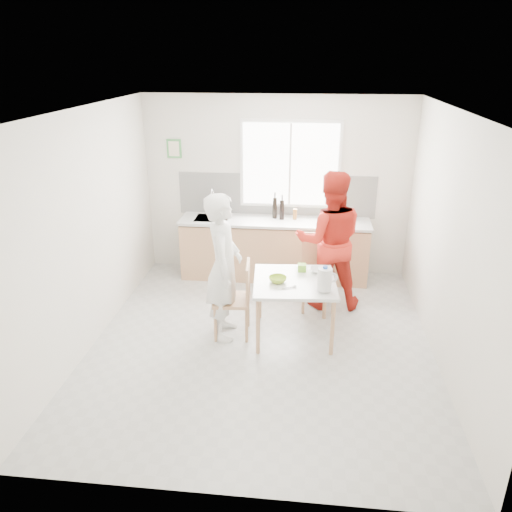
{
  "coord_description": "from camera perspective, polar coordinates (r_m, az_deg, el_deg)",
  "views": [
    {
      "loc": [
        0.49,
        -5.13,
        3.23
      ],
      "look_at": [
        -0.09,
        0.2,
        1.04
      ],
      "focal_mm": 35.0,
      "sensor_mm": 36.0,
      "label": 1
    }
  ],
  "objects": [
    {
      "name": "ground",
      "position": [
        6.08,
        0.64,
        -9.9
      ],
      "size": [
        4.5,
        4.5,
        0.0
      ],
      "primitive_type": "plane",
      "color": "#B7B7B2",
      "rests_on": "ground"
    },
    {
      "name": "room_shell",
      "position": [
        5.39,
        0.71,
        5.09
      ],
      "size": [
        4.5,
        4.5,
        4.5
      ],
      "color": "silver",
      "rests_on": "ground"
    },
    {
      "name": "window",
      "position": [
        7.52,
        3.93,
        10.39
      ],
      "size": [
        1.5,
        0.06,
        1.3
      ],
      "color": "white",
      "rests_on": "room_shell"
    },
    {
      "name": "backsplash",
      "position": [
        7.66,
        2.33,
        6.97
      ],
      "size": [
        3.0,
        0.02,
        0.65
      ],
      "primitive_type": "cube",
      "color": "white",
      "rests_on": "room_shell"
    },
    {
      "name": "picture_frame",
      "position": [
        7.76,
        -9.35,
        12.01
      ],
      "size": [
        0.22,
        0.03,
        0.28
      ],
      "color": "#45994B",
      "rests_on": "room_shell"
    },
    {
      "name": "kitchen_counter",
      "position": [
        7.64,
        2.06,
        0.55
      ],
      "size": [
        2.84,
        0.64,
        1.37
      ],
      "color": "tan",
      "rests_on": "ground"
    },
    {
      "name": "dining_table",
      "position": [
        5.95,
        4.41,
        -3.46
      ],
      "size": [
        1.03,
        1.03,
        0.74
      ],
      "rotation": [
        0.0,
        0.0,
        0.08
      ],
      "color": "silver",
      "rests_on": "ground"
    },
    {
      "name": "chair_left",
      "position": [
        6.02,
        -2.11,
        -4.61
      ],
      "size": [
        0.47,
        0.47,
        0.94
      ],
      "rotation": [
        0.0,
        0.0,
        -1.49
      ],
      "color": "tan",
      "rests_on": "ground"
    },
    {
      "name": "chair_far",
      "position": [
        6.77,
        7.07,
        -1.3
      ],
      "size": [
        0.5,
        0.5,
        1.0
      ],
      "rotation": [
        0.0,
        0.0,
        0.08
      ],
      "color": "tan",
      "rests_on": "ground"
    },
    {
      "name": "person_white",
      "position": [
        5.87,
        -3.71,
        -1.29
      ],
      "size": [
        0.48,
        0.68,
        1.79
      ],
      "primitive_type": "imported",
      "rotation": [
        0.0,
        0.0,
        1.65
      ],
      "color": "white",
      "rests_on": "ground"
    },
    {
      "name": "person_red",
      "position": [
        6.65,
        8.38,
        1.74
      ],
      "size": [
        0.96,
        0.78,
        1.87
      ],
      "primitive_type": "imported",
      "rotation": [
        0.0,
        0.0,
        3.22
      ],
      "color": "red",
      "rests_on": "ground"
    },
    {
      "name": "bowl_green",
      "position": [
        5.85,
        2.5,
        -2.69
      ],
      "size": [
        0.22,
        0.22,
        0.07
      ],
      "primitive_type": "imported",
      "rotation": [
        0.0,
        0.0,
        0.08
      ],
      "color": "#96BC2B",
      "rests_on": "dining_table"
    },
    {
      "name": "bowl_white",
      "position": [
        6.15,
        7.14,
        -1.63
      ],
      "size": [
        0.22,
        0.22,
        0.05
      ],
      "primitive_type": "imported",
      "rotation": [
        0.0,
        0.0,
        0.08
      ],
      "color": "white",
      "rests_on": "dining_table"
    },
    {
      "name": "milk_jug",
      "position": [
        5.62,
        7.9,
        -2.6
      ],
      "size": [
        0.22,
        0.16,
        0.29
      ],
      "rotation": [
        0.0,
        0.0,
        0.08
      ],
      "color": "white",
      "rests_on": "dining_table"
    },
    {
      "name": "green_box",
      "position": [
        6.16,
        5.27,
        -1.33
      ],
      "size": [
        0.11,
        0.11,
        0.09
      ],
      "primitive_type": "cube",
      "rotation": [
        0.0,
        0.0,
        0.08
      ],
      "color": "#7AC52D",
      "rests_on": "dining_table"
    },
    {
      "name": "spoon",
      "position": [
        5.71,
        3.72,
        -3.63
      ],
      "size": [
        0.15,
        0.08,
        0.01
      ],
      "primitive_type": "cylinder",
      "rotation": [
        0.0,
        1.57,
        0.43
      ],
      "color": "#A5A5AA",
      "rests_on": "dining_table"
    },
    {
      "name": "cutting_board",
      "position": [
        7.42,
        8.72,
        3.82
      ],
      "size": [
        0.35,
        0.25,
        0.01
      ],
      "primitive_type": "cube",
      "rotation": [
        0.0,
        0.0,
        -0.01
      ],
      "color": "#83D631",
      "rests_on": "kitchen_counter"
    },
    {
      "name": "wine_bottle_a",
      "position": [
        7.51,
        2.16,
        5.53
      ],
      "size": [
        0.07,
        0.07,
        0.32
      ],
      "primitive_type": "cylinder",
      "color": "black",
      "rests_on": "kitchen_counter"
    },
    {
      "name": "wine_bottle_b",
      "position": [
        7.46,
        2.98,
        5.32
      ],
      "size": [
        0.07,
        0.07,
        0.3
      ],
      "primitive_type": "cylinder",
      "color": "black",
      "rests_on": "kitchen_counter"
    },
    {
      "name": "jar_amber",
      "position": [
        7.49,
        4.47,
        4.79
      ],
      "size": [
        0.06,
        0.06,
        0.16
      ],
      "primitive_type": "cylinder",
      "color": "#975A21",
      "rests_on": "kitchen_counter"
    },
    {
      "name": "soap_bottle",
      "position": [
        7.59,
        -3.28,
        5.1
      ],
      "size": [
        0.09,
        0.09,
        0.18
      ],
      "primitive_type": "imported",
      "rotation": [
        0.0,
        0.0,
        -0.19
      ],
      "color": "#999999",
      "rests_on": "kitchen_counter"
    }
  ]
}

